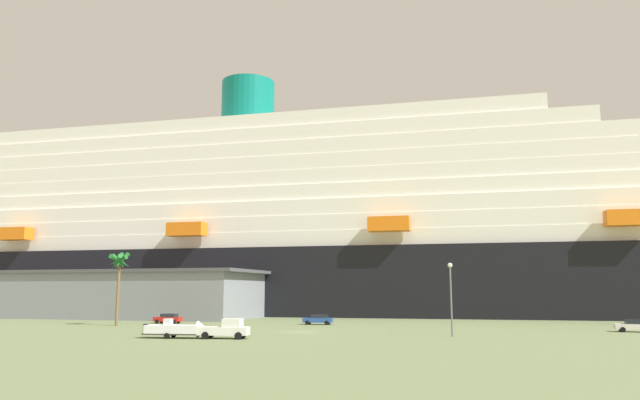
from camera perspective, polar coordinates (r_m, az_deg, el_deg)
name	(u,v)px	position (r m, az deg, el deg)	size (l,w,h in m)	color
ground_plane	(360,321)	(106.06, 3.87, -11.63)	(600.00, 600.00, 0.00)	#66754C
cruise_ship	(397,236)	(132.98, 7.52, -3.50)	(290.44, 59.59, 64.89)	black
terminal_building	(99,294)	(128.99, -20.66, -8.53)	(69.52, 26.92, 9.15)	gray
pickup_truck	(226,329)	(67.71, -9.13, -12.28)	(5.89, 3.14, 2.20)	white
small_boat_on_trailer	(179,329)	(69.40, -13.52, -12.14)	(8.52, 3.32, 2.15)	#595960
palm_tree	(119,265)	(96.01, -18.92, -5.98)	(3.53, 3.41, 11.19)	brown
street_lamp	(451,289)	(71.25, 12.59, -8.41)	(0.56, 0.56, 8.53)	slate
parked_car_blue_suv	(318,319)	(94.07, -0.17, -11.50)	(4.86, 2.53, 1.58)	#264C99
parked_car_white_van	(635,325)	(87.42, 28.30, -10.68)	(4.73, 2.16, 1.58)	white
parked_car_red_hatchback	(168,318)	(100.50, -14.54, -11.06)	(4.62, 2.55, 1.58)	red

